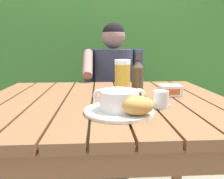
% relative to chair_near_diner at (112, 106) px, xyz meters
% --- Properties ---
extents(dining_table, '(1.18, 0.98, 0.78)m').
position_rel_chair_near_diner_xyz_m(dining_table, '(-0.09, -0.93, 0.19)').
color(dining_table, brown).
rests_on(dining_table, ground_plane).
extents(hedge_backdrop, '(3.82, 0.75, 1.87)m').
position_rel_chair_near_diner_xyz_m(hedge_backdrop, '(-0.02, 0.94, 0.35)').
color(hedge_backdrop, '#3D752F').
rests_on(hedge_backdrop, ground_plane).
extents(chair_near_diner, '(0.49, 0.41, 0.96)m').
position_rel_chair_near_diner_xyz_m(chair_near_diner, '(0.00, 0.00, 0.00)').
color(chair_near_diner, brown).
rests_on(chair_near_diner, ground_plane).
extents(person_eating, '(0.48, 0.47, 1.21)m').
position_rel_chair_near_diner_xyz_m(person_eating, '(-0.00, -0.20, 0.23)').
color(person_eating, '#36374E').
rests_on(person_eating, ground_plane).
extents(serving_plate, '(0.27, 0.27, 0.01)m').
position_rel_chair_near_diner_xyz_m(serving_plate, '(-0.04, -1.15, 0.30)').
color(serving_plate, white).
rests_on(serving_plate, dining_table).
extents(soup_bowl, '(0.20, 0.15, 0.08)m').
position_rel_chair_near_diner_xyz_m(soup_bowl, '(-0.04, -1.15, 0.34)').
color(soup_bowl, white).
rests_on(soup_bowl, serving_plate).
extents(bread_roll, '(0.12, 0.09, 0.07)m').
position_rel_chair_near_diner_xyz_m(bread_roll, '(0.02, -1.22, 0.34)').
color(bread_roll, '#BE8A42').
rests_on(bread_roll, serving_plate).
extents(beer_glass, '(0.07, 0.07, 0.19)m').
position_rel_chair_near_diner_xyz_m(beer_glass, '(-0.01, -0.95, 0.39)').
color(beer_glass, gold).
rests_on(beer_glass, dining_table).
extents(beer_bottle, '(0.06, 0.06, 0.23)m').
position_rel_chair_near_diner_xyz_m(beer_bottle, '(0.07, -0.90, 0.39)').
color(beer_bottle, '#4A3C25').
rests_on(beer_bottle, dining_table).
extents(water_glass_small, '(0.06, 0.06, 0.07)m').
position_rel_chair_near_diner_xyz_m(water_glass_small, '(0.13, -1.09, 0.33)').
color(water_glass_small, silver).
rests_on(water_glass_small, dining_table).
extents(butter_tub, '(0.11, 0.08, 0.05)m').
position_rel_chair_near_diner_xyz_m(butter_tub, '(0.24, -0.88, 0.32)').
color(butter_tub, white).
rests_on(butter_tub, dining_table).
extents(table_knife, '(0.15, 0.06, 0.01)m').
position_rel_chair_near_diner_xyz_m(table_knife, '(0.09, -1.05, 0.30)').
color(table_knife, silver).
rests_on(table_knife, dining_table).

